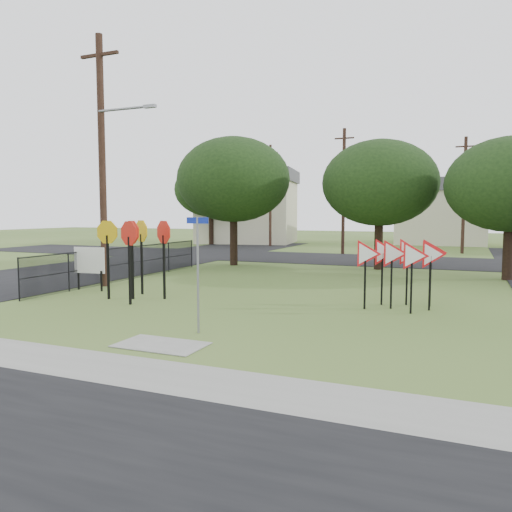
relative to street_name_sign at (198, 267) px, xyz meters
The scene contains 21 objects.
ground 1.97m from the street_name_sign, 100.90° to the left, with size 140.00×140.00×0.00m, color #3F5D23.
sidewalk 3.57m from the street_name_sign, 93.64° to the right, with size 30.00×1.60×0.02m, color gray.
planting_strip 4.66m from the street_name_sign, 92.64° to the right, with size 30.00×0.80×0.02m, color #3F5D23.
street_left 16.54m from the street_name_sign, 137.85° to the left, with size 8.00×50.00×0.02m, color black.
street_far 21.11m from the street_name_sign, 90.55° to the left, with size 60.00×8.00×0.02m, color black.
curb_pad 2.14m from the street_name_sign, 98.41° to the right, with size 2.00×1.20×0.02m, color gray.
street_name_sign is the anchor object (origin of this frame).
stop_sign_cluster 5.65m from the street_name_sign, 142.06° to the left, with size 2.59×2.20×2.75m.
yield_sign_cluster 6.84m from the street_name_sign, 51.32° to the left, with size 2.81×1.63×2.21m.
info_board 8.48m from the street_name_sign, 148.98° to the left, with size 1.34×0.17×1.68m.
utility_pole_main 9.93m from the street_name_sign, 143.32° to the left, with size 3.55×0.33×10.00m.
far_pole_a 25.31m from the street_name_sign, 95.02° to the left, with size 1.40×0.24×9.00m.
far_pole_b 29.74m from the street_name_sign, 78.71° to the left, with size 1.40×0.24×8.50m.
far_pole_c 32.81m from the street_name_sign, 108.19° to the left, with size 1.40×0.24×9.00m.
fence_run 10.71m from the street_name_sign, 136.93° to the left, with size 0.05×11.55×1.50m.
house_left 37.86m from the street_name_sign, 112.06° to the left, with size 10.58×8.88×7.20m.
house_mid 41.24m from the street_name_sign, 84.71° to the left, with size 8.40×8.40×6.20m.
tree_near_left 16.58m from the street_name_sign, 112.40° to the left, with size 6.40×6.40×7.27m.
tree_near_mid 16.40m from the street_name_sign, 83.60° to the left, with size 6.00×6.00×6.80m.
tree_near_right 16.27m from the street_name_sign, 60.95° to the left, with size 5.60×5.60×6.33m.
tree_far_left 35.19m from the street_name_sign, 117.56° to the left, with size 6.80×6.80×7.73m.
Camera 1 is at (6.29, -11.73, 2.98)m, focal length 35.00 mm.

